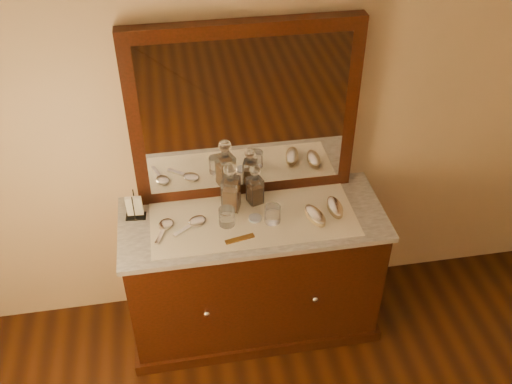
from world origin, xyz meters
TOP-DOWN VIEW (x-y plane):
  - dresser_cabinet at (0.00, 1.96)m, footprint 1.40×0.55m
  - dresser_plinth at (0.00, 1.96)m, footprint 1.46×0.59m
  - knob_left at (-0.30, 1.67)m, footprint 0.04×0.04m
  - knob_right at (0.30, 1.67)m, footprint 0.04×0.04m
  - marble_top at (0.00, 1.96)m, footprint 1.44×0.59m
  - mirror_frame at (0.00, 2.20)m, footprint 1.20×0.08m
  - mirror_glass at (0.00, 2.17)m, footprint 1.06×0.01m
  - lace_runner at (0.00, 1.94)m, footprint 1.10×0.45m
  - pin_dish at (0.01, 1.93)m, footprint 0.08×0.08m
  - comb at (-0.10, 1.79)m, footprint 0.16×0.06m
  - napkin_rack at (-0.62, 2.07)m, footprint 0.11×0.07m
  - decanter_left at (-0.10, 2.05)m, footprint 0.12×0.12m
  - decanter_right at (0.03, 2.08)m, footprint 0.09×0.09m
  - brush_near at (0.32, 1.88)m, footprint 0.12×0.19m
  - brush_far at (0.45, 1.93)m, footprint 0.08×0.17m
  - hand_mirror_outer at (-0.47, 1.95)m, footprint 0.12×0.21m
  - hand_mirror_inner at (-0.31, 1.95)m, footprint 0.20×0.17m
  - tumblers at (-0.02, 1.91)m, footprint 0.33×0.11m

SIDE VIEW (x-z plane):
  - dresser_plinth at x=0.00m, z-range 0.00..0.08m
  - dresser_cabinet at x=0.00m, z-range 0.00..0.82m
  - knob_left at x=-0.30m, z-range 0.43..0.47m
  - knob_right at x=0.30m, z-range 0.43..0.47m
  - marble_top at x=0.00m, z-range 0.82..0.85m
  - lace_runner at x=0.00m, z-range 0.85..0.85m
  - comb at x=-0.10m, z-range 0.85..0.86m
  - pin_dish at x=0.01m, z-range 0.85..0.87m
  - hand_mirror_outer at x=-0.47m, z-range 0.85..0.87m
  - hand_mirror_inner at x=-0.31m, z-range 0.85..0.87m
  - brush_far at x=0.45m, z-range 0.85..0.90m
  - brush_near at x=0.32m, z-range 0.85..0.90m
  - tumblers at x=-0.02m, z-range 0.85..0.95m
  - napkin_rack at x=-0.62m, z-range 0.83..0.99m
  - decanter_right at x=0.03m, z-range 0.83..1.07m
  - decanter_left at x=-0.10m, z-range 0.82..1.12m
  - mirror_frame at x=0.00m, z-range 0.85..1.85m
  - mirror_glass at x=0.00m, z-range 0.92..1.78m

